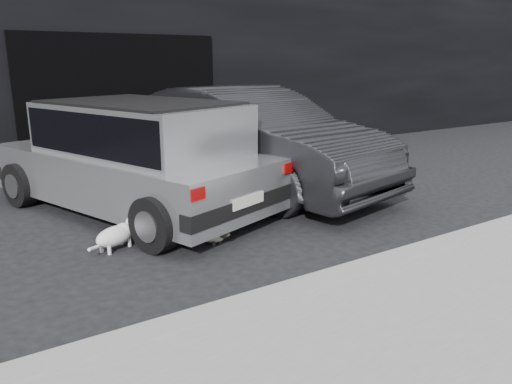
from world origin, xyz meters
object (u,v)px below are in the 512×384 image
cat_siamese (210,234)px  cat_white (118,234)px  silver_hatchback (136,152)px  second_car (248,139)px

cat_siamese → cat_white: 1.06m
silver_hatchback → second_car: (2.01, 0.24, -0.01)m
silver_hatchback → cat_white: bearing=-138.6°
silver_hatchback → cat_siamese: (0.23, -1.71, -0.74)m
cat_siamese → second_car: bearing=-155.4°
silver_hatchback → cat_siamese: size_ratio=6.91×
second_car → cat_white: second_car is taller
silver_hatchback → cat_white: silver_hatchback is taller
second_car → cat_white: size_ratio=7.37×
second_car → cat_siamese: bearing=-144.4°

